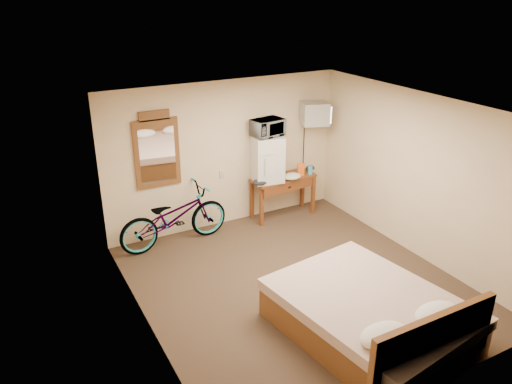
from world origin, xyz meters
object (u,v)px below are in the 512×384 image
(blue_cup, at_px, (310,171))
(wall_mirror, at_px, (157,151))
(mini_fridge, at_px, (267,159))
(microwave, at_px, (268,128))
(crt_television, at_px, (315,114))
(desk, at_px, (284,185))
(bicycle, at_px, (174,217))
(bed, at_px, (372,317))

(blue_cup, relative_size, wall_mirror, 0.12)
(mini_fridge, relative_size, microwave, 1.53)
(mini_fridge, xyz_separation_m, crt_television, (0.94, -0.01, 0.68))
(desk, distance_m, microwave, 1.13)
(wall_mirror, bearing_deg, mini_fridge, -7.45)
(mini_fridge, bearing_deg, wall_mirror, 172.55)
(microwave, distance_m, bicycle, 2.14)
(mini_fridge, distance_m, bed, 3.54)
(microwave, relative_size, bed, 0.22)
(desk, bearing_deg, mini_fridge, 175.45)
(wall_mirror, xyz_separation_m, bed, (1.35, -3.64, -1.22))
(microwave, distance_m, crt_television, 0.94)
(crt_television, xyz_separation_m, bed, (-1.44, -3.39, -1.54))
(crt_television, bearing_deg, bicycle, -178.45)
(desk, bearing_deg, microwave, 175.42)
(bicycle, height_order, bed, bicycle)
(microwave, bearing_deg, bicycle, 173.68)
(wall_mirror, xyz_separation_m, bicycle, (0.09, -0.32, -1.03))
(bicycle, distance_m, bed, 3.55)
(microwave, height_order, bicycle, microwave)
(mini_fridge, xyz_separation_m, bicycle, (-1.75, -0.08, -0.67))
(microwave, relative_size, bicycle, 0.29)
(mini_fridge, distance_m, bicycle, 1.88)
(blue_cup, bearing_deg, mini_fridge, 172.55)
(mini_fridge, relative_size, bed, 0.33)
(crt_television, height_order, wall_mirror, wall_mirror)
(mini_fridge, bearing_deg, blue_cup, -7.45)
(desk, relative_size, blue_cup, 8.36)
(microwave, xyz_separation_m, wall_mirror, (-1.85, 0.24, -0.19))
(blue_cup, relative_size, crt_television, 0.23)
(desk, bearing_deg, wall_mirror, 172.99)
(bicycle, bearing_deg, desk, -92.49)
(bed, bearing_deg, microwave, 81.61)
(crt_television, relative_size, bicycle, 0.34)
(crt_television, bearing_deg, bed, -112.97)
(bed, bearing_deg, desk, 76.11)
(crt_television, relative_size, wall_mirror, 0.51)
(mini_fridge, height_order, bicycle, mini_fridge)
(mini_fridge, bearing_deg, bicycle, -177.33)
(microwave, bearing_deg, bed, -107.39)
(bicycle, bearing_deg, blue_cup, -94.59)
(microwave, height_order, bed, microwave)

